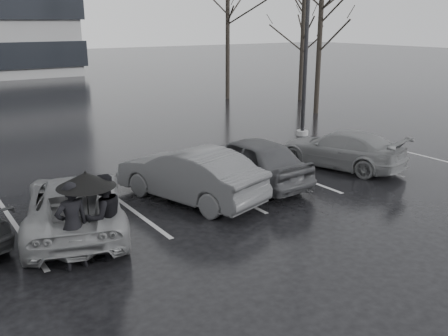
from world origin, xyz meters
name	(u,v)px	position (x,y,z in m)	size (l,w,h in m)	color
ground	(249,218)	(0.00, 0.00, 0.00)	(160.00, 160.00, 0.00)	black
car_main	(249,160)	(1.73, 2.29, 0.74)	(1.75, 4.34, 1.48)	black
car_west_a	(190,174)	(-0.53, 2.02, 0.74)	(1.56, 4.48, 1.48)	#2B2B2D
car_west_b	(75,204)	(-3.82, 1.76, 0.65)	(2.17, 4.70, 1.31)	#4F4F51
car_east	(341,149)	(5.37, 1.98, 0.63)	(1.77, 4.35, 1.26)	#4F4F51
pedestrian_left	(72,226)	(-4.47, -0.15, 0.92)	(0.67, 0.44, 1.83)	black
pedestrian_right	(104,217)	(-3.77, -0.04, 0.92)	(0.89, 0.70, 1.84)	black
umbrella	(86,180)	(-4.12, -0.12, 1.80)	(1.17, 1.17, 1.98)	black
lamp_post	(307,33)	(7.67, 6.37, 4.31)	(0.52, 0.52, 9.42)	gray
stall_stripes	(173,197)	(-0.80, 2.50, 0.00)	(19.72, 5.00, 0.00)	#9A9A9C
tree_east	(320,37)	(12.00, 10.00, 4.00)	(0.26, 0.26, 8.00)	black
tree_ne	(302,43)	(14.50, 14.00, 3.50)	(0.26, 0.26, 7.00)	black
tree_north	(228,30)	(11.00, 17.00, 4.25)	(0.26, 0.26, 8.50)	black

